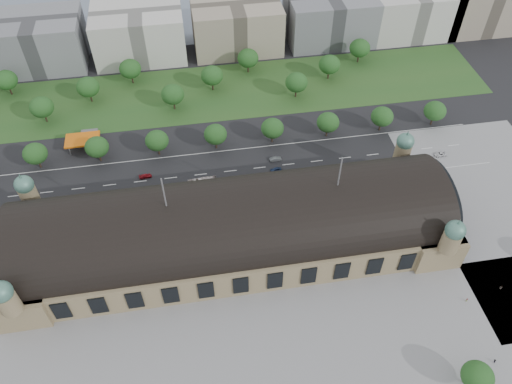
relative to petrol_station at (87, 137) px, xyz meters
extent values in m
plane|color=black|center=(53.91, -65.28, -2.95)|extent=(900.00, 900.00, 0.00)
cube|color=#857352|center=(53.91, -65.28, 3.05)|extent=(150.00, 40.00, 12.00)
cube|color=#857352|center=(-13.09, -65.28, 3.05)|extent=(16.00, 43.00, 12.00)
cube|color=#857352|center=(120.91, -65.28, 3.05)|extent=(16.00, 43.00, 12.00)
cylinder|color=black|center=(53.91, -65.28, 9.05)|extent=(144.00, 37.60, 37.60)
cylinder|color=black|center=(-19.09, -65.28, 11.05)|extent=(1.20, 32.00, 32.00)
cylinder|color=black|center=(126.91, -65.28, 11.05)|extent=(1.20, 32.00, 32.00)
cylinder|color=#857352|center=(-13.09, -44.28, 13.05)|extent=(6.00, 6.00, 8.00)
sphere|color=slate|center=(-13.09, -44.28, 18.55)|extent=(6.40, 6.40, 6.40)
cone|color=slate|center=(-13.09, -44.28, 22.55)|extent=(1.00, 1.00, 2.50)
cylinder|color=#857352|center=(120.91, -44.28, 13.05)|extent=(6.00, 6.00, 8.00)
sphere|color=slate|center=(120.91, -44.28, 18.55)|extent=(6.40, 6.40, 6.40)
cone|color=slate|center=(120.91, -44.28, 22.55)|extent=(1.00, 1.00, 2.50)
cylinder|color=#857352|center=(-13.09, -86.28, 13.05)|extent=(6.00, 6.00, 8.00)
sphere|color=slate|center=(-13.09, -86.28, 18.55)|extent=(6.40, 6.40, 6.40)
cylinder|color=#857352|center=(120.91, -86.28, 13.05)|extent=(6.00, 6.00, 8.00)
sphere|color=slate|center=(120.91, -86.28, 18.55)|extent=(6.40, 6.40, 6.40)
cone|color=slate|center=(120.91, -86.28, 22.55)|extent=(1.00, 1.00, 2.50)
cylinder|color=#59595B|center=(33.91, -65.28, 28.55)|extent=(0.50, 0.50, 12.00)
cylinder|color=#59595B|center=(88.91, -65.28, 28.55)|extent=(0.50, 0.50, 12.00)
cube|color=gray|center=(63.91, -109.28, -2.95)|extent=(190.00, 48.00, 0.12)
cube|color=gray|center=(156.91, -65.28, -2.95)|extent=(56.00, 100.00, 0.12)
cube|color=black|center=(33.91, -27.28, -2.95)|extent=(260.00, 26.00, 0.10)
cube|color=#265220|center=(38.91, 27.72, -2.95)|extent=(300.00, 45.00, 0.10)
cube|color=orange|center=(-1.09, -3.28, 1.75)|extent=(14.00, 9.00, 0.70)
cube|color=#59595B|center=(0.91, 2.72, -1.35)|extent=(7.00, 5.00, 3.20)
cylinder|color=#59595B|center=(-6.59, -0.08, -0.75)|extent=(0.50, 0.50, 4.40)
cylinder|color=#59595B|center=(4.41, -0.08, -0.75)|extent=(0.50, 0.50, 4.40)
cylinder|color=#59595B|center=(-6.59, -6.48, -0.75)|extent=(0.50, 0.50, 4.40)
cylinder|color=#59595B|center=(4.41, -6.48, -0.75)|extent=(0.50, 0.50, 4.40)
cube|color=gray|center=(-26.09, 67.72, 9.05)|extent=(45.00, 32.00, 24.00)
cube|color=silver|center=(23.91, 67.72, 9.05)|extent=(45.00, 32.00, 24.00)
cube|color=tan|center=(73.91, 67.72, 9.05)|extent=(45.00, 32.00, 24.00)
cube|color=gray|center=(123.91, 67.72, 9.05)|extent=(45.00, 32.00, 24.00)
cube|color=silver|center=(168.91, 67.72, 9.05)|extent=(45.00, 32.00, 24.00)
cube|color=tan|center=(208.91, 67.72, 9.05)|extent=(45.00, 32.00, 24.00)
cylinder|color=#2D2116|center=(-18.09, -12.28, -0.79)|extent=(0.70, 0.70, 4.32)
ellipsoid|color=#1B4B1B|center=(-18.09, -12.28, 4.49)|extent=(9.60, 9.60, 8.16)
cylinder|color=#2D2116|center=(5.91, -12.28, -0.79)|extent=(0.70, 0.70, 4.32)
ellipsoid|color=#1B4B1B|center=(5.91, -12.28, 4.49)|extent=(9.60, 9.60, 8.16)
cylinder|color=#2D2116|center=(29.91, -12.28, -0.79)|extent=(0.70, 0.70, 4.32)
ellipsoid|color=#1B4B1B|center=(29.91, -12.28, 4.49)|extent=(9.60, 9.60, 8.16)
cylinder|color=#2D2116|center=(53.91, -12.28, -0.79)|extent=(0.70, 0.70, 4.32)
ellipsoid|color=#1B4B1B|center=(53.91, -12.28, 4.49)|extent=(9.60, 9.60, 8.16)
cylinder|color=#2D2116|center=(77.91, -12.28, -0.79)|extent=(0.70, 0.70, 4.32)
ellipsoid|color=#1B4B1B|center=(77.91, -12.28, 4.49)|extent=(9.60, 9.60, 8.16)
cylinder|color=#2D2116|center=(101.91, -12.28, -0.79)|extent=(0.70, 0.70, 4.32)
ellipsoid|color=#1B4B1B|center=(101.91, -12.28, 4.49)|extent=(9.60, 9.60, 8.16)
cylinder|color=#2D2116|center=(125.91, -12.28, -0.79)|extent=(0.70, 0.70, 4.32)
ellipsoid|color=#1B4B1B|center=(125.91, -12.28, 4.49)|extent=(9.60, 9.60, 8.16)
cylinder|color=#2D2116|center=(149.91, -12.28, -0.79)|extent=(0.70, 0.70, 4.32)
ellipsoid|color=#1B4B1B|center=(149.91, -12.28, 4.49)|extent=(9.60, 9.60, 8.16)
cylinder|color=#2D2116|center=(-38.09, 41.72, -0.61)|extent=(0.70, 0.70, 4.68)
ellipsoid|color=#1B4B1B|center=(-38.09, 41.72, 5.11)|extent=(10.40, 10.40, 8.84)
cylinder|color=#2D2116|center=(-19.09, 17.72, -0.61)|extent=(0.70, 0.70, 4.68)
ellipsoid|color=#1B4B1B|center=(-19.09, 17.72, 5.11)|extent=(10.40, 10.40, 8.84)
cylinder|color=#2D2116|center=(-0.09, 29.72, -0.61)|extent=(0.70, 0.70, 4.68)
ellipsoid|color=#1B4B1B|center=(-0.09, 29.72, 5.11)|extent=(10.40, 10.40, 8.84)
cylinder|color=#2D2116|center=(18.91, 41.72, -0.61)|extent=(0.70, 0.70, 4.68)
ellipsoid|color=#1B4B1B|center=(18.91, 41.72, 5.11)|extent=(10.40, 10.40, 8.84)
cylinder|color=#2D2116|center=(37.91, 17.72, -0.61)|extent=(0.70, 0.70, 4.68)
ellipsoid|color=#1B4B1B|center=(37.91, 17.72, 5.11)|extent=(10.40, 10.40, 8.84)
cylinder|color=#2D2116|center=(56.91, 29.72, -0.61)|extent=(0.70, 0.70, 4.68)
ellipsoid|color=#1B4B1B|center=(56.91, 29.72, 5.11)|extent=(10.40, 10.40, 8.84)
cylinder|color=#2D2116|center=(75.91, 41.72, -0.61)|extent=(0.70, 0.70, 4.68)
ellipsoid|color=#1B4B1B|center=(75.91, 41.72, 5.11)|extent=(10.40, 10.40, 8.84)
cylinder|color=#2D2116|center=(94.91, 17.72, -0.61)|extent=(0.70, 0.70, 4.68)
ellipsoid|color=#1B4B1B|center=(94.91, 17.72, 5.11)|extent=(10.40, 10.40, 8.84)
cylinder|color=#2D2116|center=(113.91, 29.72, -0.61)|extent=(0.70, 0.70, 4.68)
ellipsoid|color=#1B4B1B|center=(113.91, 29.72, 5.11)|extent=(10.40, 10.40, 8.84)
cylinder|color=#2D2116|center=(132.91, 41.72, -0.61)|extent=(0.70, 0.70, 4.68)
ellipsoid|color=#1B4B1B|center=(132.91, 41.72, 5.11)|extent=(10.40, 10.40, 8.84)
cylinder|color=#2D2116|center=(113.91, -125.28, -0.97)|extent=(0.70, 0.70, 3.96)
ellipsoid|color=#1B4B1B|center=(113.91, -125.28, 3.87)|extent=(9.00, 9.00, 7.65)
imported|color=black|center=(-2.08, -32.41, -2.28)|extent=(5.00, 2.70, 1.33)
imported|color=maroon|center=(24.03, -25.26, -2.23)|extent=(5.14, 2.54, 1.44)
imported|color=#1C2B4E|center=(76.06, -30.10, -2.18)|extent=(4.67, 2.20, 1.54)
imported|color=#575B5E|center=(77.17, -24.09, -2.15)|extent=(4.95, 2.03, 1.59)
imported|color=silver|center=(145.44, -32.32, -2.23)|extent=(5.17, 2.41, 1.43)
imported|color=black|center=(-25.17, -44.28, -2.14)|extent=(5.10, 3.91, 1.61)
imported|color=maroon|center=(-1.64, -44.28, -2.17)|extent=(6.19, 4.56, 1.56)
imported|color=#1B254D|center=(12.75, -40.28, -2.13)|extent=(6.10, 4.33, 1.64)
imported|color=slate|center=(19.24, -43.55, -2.28)|extent=(4.20, 3.44, 1.35)
imported|color=white|center=(10.39, -40.28, -2.13)|extent=(5.09, 4.17, 1.63)
imported|color=#999BA1|center=(22.60, -40.28, -2.15)|extent=(6.10, 5.72, 1.60)
imported|color=black|center=(26.62, -44.28, -2.26)|extent=(5.05, 4.14, 1.38)
imported|color=red|center=(48.42, -38.28, -1.41)|extent=(11.21, 3.34, 3.08)
imported|color=silver|center=(46.24, -33.28, -1.33)|extent=(11.76, 3.24, 3.25)
imported|color=#BCB9AE|center=(69.87, -36.15, -1.42)|extent=(11.01, 2.68, 3.06)
imported|color=gray|center=(125.19, -99.26, -2.17)|extent=(0.78, 0.47, 1.57)
imported|color=gray|center=(138.27, -96.78, -2.02)|extent=(0.77, 1.01, 1.85)
imported|color=gray|center=(124.01, -119.78, -2.15)|extent=(0.75, 1.12, 1.59)
camera|label=1|loc=(44.55, -171.25, 138.33)|focal=35.00mm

